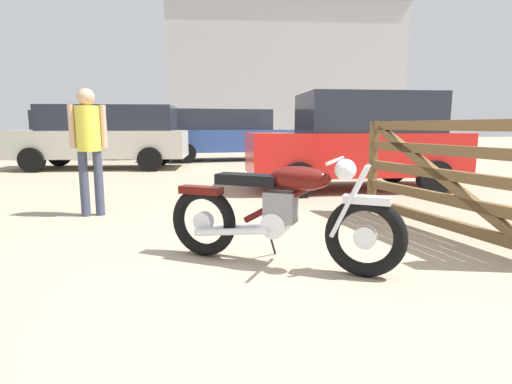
% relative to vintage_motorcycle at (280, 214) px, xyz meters
% --- Properties ---
extents(ground_plane, '(80.00, 80.00, 0.00)m').
position_rel_vintage_motorcycle_xyz_m(ground_plane, '(-0.09, -0.21, -0.45)').
color(ground_plane, gray).
extents(vintage_motorcycle, '(1.90, 1.04, 0.94)m').
position_rel_vintage_motorcycle_xyz_m(vintage_motorcycle, '(0.00, 0.00, 0.00)').
color(vintage_motorcycle, black).
rests_on(vintage_motorcycle, ground_plane).
extents(timber_gate, '(0.76, 2.49, 1.60)m').
position_rel_vintage_motorcycle_xyz_m(timber_gate, '(1.95, 0.59, 0.25)').
color(timber_gate, brown).
rests_on(timber_gate, ground_plane).
extents(bystander, '(0.45, 0.30, 1.66)m').
position_rel_vintage_motorcycle_xyz_m(bystander, '(-2.19, 2.18, 0.57)').
color(bystander, '#383D51').
rests_on(bystander, ground_plane).
extents(red_hatchback_near, '(4.84, 2.28, 1.74)m').
position_rel_vintage_motorcycle_xyz_m(red_hatchback_near, '(-5.47, 12.37, 0.49)').
color(red_hatchback_near, black).
rests_on(red_hatchback_near, ground_plane).
extents(white_estate_far, '(3.94, 1.90, 1.78)m').
position_rel_vintage_motorcycle_xyz_m(white_estate_far, '(2.08, 4.14, 0.47)').
color(white_estate_far, black).
rests_on(white_estate_far, ground_plane).
extents(silver_sedan_mid, '(4.92, 2.53, 1.74)m').
position_rel_vintage_motorcycle_xyz_m(silver_sedan_mid, '(-0.32, 11.00, 0.49)').
color(silver_sedan_mid, black).
rests_on(silver_sedan_mid, ground_plane).
extents(pale_sedan_back, '(4.73, 2.04, 1.74)m').
position_rel_vintage_motorcycle_xyz_m(pale_sedan_back, '(-3.68, 8.46, 0.49)').
color(pale_sedan_back, black).
rests_on(pale_sedan_back, ground_plane).
extents(industrial_building, '(14.53, 13.32, 18.76)m').
position_rel_vintage_motorcycle_xyz_m(industrial_building, '(3.75, 27.09, 4.05)').
color(industrial_building, '#B2B2B7').
rests_on(industrial_building, ground_plane).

